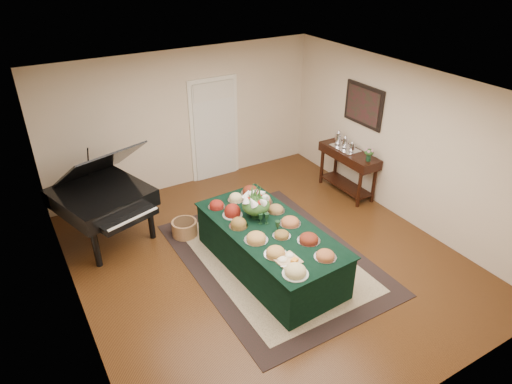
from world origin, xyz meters
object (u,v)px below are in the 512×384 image
buffet_table (270,248)px  floral_centerpiece (256,202)px  mahogany_sideboard (348,160)px  grand_piano (102,196)px

buffet_table → floral_centerpiece: bearing=92.9°
floral_centerpiece → mahogany_sideboard: floral_centerpiece is taller
buffet_table → floral_centerpiece: (-0.02, 0.37, 0.62)m
floral_centerpiece → mahogany_sideboard: size_ratio=0.33×
floral_centerpiece → grand_piano: size_ratio=0.24×
floral_centerpiece → grand_piano: (-1.88, 1.68, -0.18)m
grand_piano → mahogany_sideboard: bearing=-10.0°
mahogany_sideboard → buffet_table: bearing=-154.0°
floral_centerpiece → mahogany_sideboard: 2.76m
buffet_table → mahogany_sideboard: bearing=26.0°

